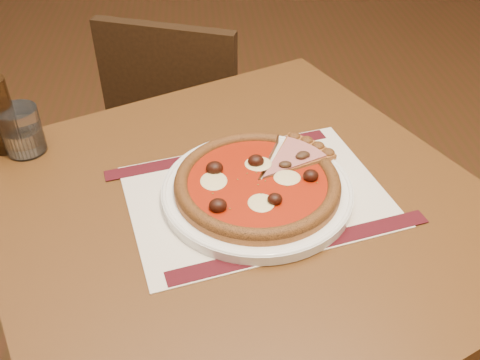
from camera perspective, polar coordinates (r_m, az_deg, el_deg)
name	(u,v)px	position (r m, az deg, el deg)	size (l,w,h in m)	color
table	(241,243)	(0.98, 0.10, -6.78)	(1.06, 1.06, 0.75)	#583414
chair_far	(184,123)	(1.64, -5.97, 6.07)	(0.49, 0.49, 0.81)	black
placemat	(257,196)	(0.92, 1.82, -1.69)	(0.43, 0.31, 0.00)	beige
plate	(257,191)	(0.91, 1.83, -1.21)	(0.32, 0.32, 0.02)	white
pizza	(257,182)	(0.90, 1.85, -0.25)	(0.28, 0.28, 0.04)	#A85928
ham_slice	(296,155)	(0.97, 6.03, 2.69)	(0.14, 0.14, 0.02)	#A85928
water_glass	(22,131)	(1.08, -22.27, 4.91)	(0.07, 0.07, 0.09)	white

